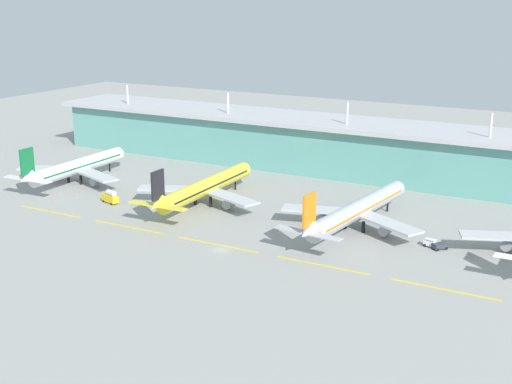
{
  "coord_description": "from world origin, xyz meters",
  "views": [
    {
      "loc": [
        101.41,
        -162.42,
        72.44
      ],
      "look_at": [
        -9.04,
        38.13,
        7.0
      ],
      "focal_mm": 48.71,
      "sensor_mm": 36.0,
      "label": 1
    }
  ],
  "objects_px": {
    "airliner_far_middle": "(357,210)",
    "pushback_tug": "(440,246)",
    "safety_cone_left_wingtip": "(75,196)",
    "baggage_cart": "(430,243)",
    "safety_cone_right_wingtip": "(57,193)",
    "fuel_truck": "(110,197)",
    "safety_cone_nose_front": "(52,202)",
    "airliner_nearest": "(76,167)",
    "airliner_near_middle": "(205,187)"
  },
  "relations": [
    {
      "from": "airliner_far_middle",
      "to": "pushback_tug",
      "type": "relative_size",
      "value": 14.01
    },
    {
      "from": "airliner_far_middle",
      "to": "safety_cone_left_wingtip",
      "type": "bearing_deg",
      "value": -171.72
    },
    {
      "from": "pushback_tug",
      "to": "baggage_cart",
      "type": "bearing_deg",
      "value": 170.74
    },
    {
      "from": "baggage_cart",
      "to": "safety_cone_right_wingtip",
      "type": "distance_m",
      "value": 138.67
    },
    {
      "from": "baggage_cart",
      "to": "safety_cone_left_wingtip",
      "type": "relative_size",
      "value": 5.51
    },
    {
      "from": "fuel_truck",
      "to": "safety_cone_right_wingtip",
      "type": "distance_m",
      "value": 25.37
    },
    {
      "from": "safety_cone_nose_front",
      "to": "pushback_tug",
      "type": "bearing_deg",
      "value": 8.5
    },
    {
      "from": "pushback_tug",
      "to": "safety_cone_nose_front",
      "type": "distance_m",
      "value": 136.3
    },
    {
      "from": "airliner_nearest",
      "to": "baggage_cart",
      "type": "height_order",
      "value": "airliner_nearest"
    },
    {
      "from": "airliner_near_middle",
      "to": "safety_cone_left_wingtip",
      "type": "xyz_separation_m",
      "value": [
        -48.07,
        -14.76,
        -6.1
      ]
    },
    {
      "from": "airliner_nearest",
      "to": "airliner_near_middle",
      "type": "height_order",
      "value": "same"
    },
    {
      "from": "airliner_far_middle",
      "to": "safety_cone_nose_front",
      "type": "height_order",
      "value": "airliner_far_middle"
    },
    {
      "from": "safety_cone_right_wingtip",
      "to": "safety_cone_left_wingtip",
      "type": "bearing_deg",
      "value": 3.18
    },
    {
      "from": "airliner_far_middle",
      "to": "safety_cone_nose_front",
      "type": "bearing_deg",
      "value": -166.75
    },
    {
      "from": "airliner_far_middle",
      "to": "safety_cone_nose_front",
      "type": "relative_size",
      "value": 98.71
    },
    {
      "from": "airliner_nearest",
      "to": "pushback_tug",
      "type": "xyz_separation_m",
      "value": [
        146.18,
        -5.3,
        -5.34
      ]
    },
    {
      "from": "safety_cone_left_wingtip",
      "to": "airliner_nearest",
      "type": "bearing_deg",
      "value": 129.86
    },
    {
      "from": "airliner_nearest",
      "to": "safety_cone_left_wingtip",
      "type": "height_order",
      "value": "airliner_nearest"
    },
    {
      "from": "airliner_nearest",
      "to": "safety_cone_left_wingtip",
      "type": "relative_size",
      "value": 86.43
    },
    {
      "from": "airliner_near_middle",
      "to": "safety_cone_right_wingtip",
      "type": "relative_size",
      "value": 93.97
    },
    {
      "from": "fuel_truck",
      "to": "baggage_cart",
      "type": "distance_m",
      "value": 113.43
    },
    {
      "from": "pushback_tug",
      "to": "safety_cone_left_wingtip",
      "type": "xyz_separation_m",
      "value": [
        -133.15,
        -10.31,
        -0.75
      ]
    },
    {
      "from": "safety_cone_left_wingtip",
      "to": "safety_cone_nose_front",
      "type": "relative_size",
      "value": 1.0
    },
    {
      "from": "safety_cone_right_wingtip",
      "to": "fuel_truck",
      "type": "bearing_deg",
      "value": 1.17
    },
    {
      "from": "airliner_nearest",
      "to": "airliner_near_middle",
      "type": "bearing_deg",
      "value": -0.8
    },
    {
      "from": "fuel_truck",
      "to": "pushback_tug",
      "type": "bearing_deg",
      "value": 5.05
    },
    {
      "from": "airliner_nearest",
      "to": "safety_cone_nose_front",
      "type": "distance_m",
      "value": 28.54
    },
    {
      "from": "fuel_truck",
      "to": "safety_cone_nose_front",
      "type": "xyz_separation_m",
      "value": [
        -18.81,
        -9.9,
        -1.91
      ]
    },
    {
      "from": "baggage_cart",
      "to": "safety_cone_left_wingtip",
      "type": "bearing_deg",
      "value": -175.25
    },
    {
      "from": "fuel_truck",
      "to": "baggage_cart",
      "type": "bearing_deg",
      "value": 5.44
    },
    {
      "from": "baggage_cart",
      "to": "safety_cone_nose_front",
      "type": "xyz_separation_m",
      "value": [
        -131.73,
        -20.65,
        -0.91
      ]
    },
    {
      "from": "airliner_near_middle",
      "to": "safety_cone_right_wingtip",
      "type": "bearing_deg",
      "value": -164.86
    },
    {
      "from": "airliner_near_middle",
      "to": "safety_cone_right_wingtip",
      "type": "height_order",
      "value": "airliner_near_middle"
    },
    {
      "from": "airliner_near_middle",
      "to": "airliner_far_middle",
      "type": "height_order",
      "value": "same"
    },
    {
      "from": "fuel_truck",
      "to": "safety_cone_nose_front",
      "type": "bearing_deg",
      "value": -152.24
    },
    {
      "from": "safety_cone_right_wingtip",
      "to": "airliner_near_middle",
      "type": "bearing_deg",
      "value": 15.14
    },
    {
      "from": "pushback_tug",
      "to": "safety_cone_left_wingtip",
      "type": "relative_size",
      "value": 7.05
    },
    {
      "from": "airliner_far_middle",
      "to": "baggage_cart",
      "type": "xyz_separation_m",
      "value": [
        24.97,
        -4.49,
        -5.19
      ]
    },
    {
      "from": "airliner_far_middle",
      "to": "safety_cone_right_wingtip",
      "type": "xyz_separation_m",
      "value": [
        -113.23,
        -15.76,
        -6.1
      ]
    },
    {
      "from": "airliner_near_middle",
      "to": "safety_cone_left_wingtip",
      "type": "height_order",
      "value": "airliner_near_middle"
    },
    {
      "from": "airliner_near_middle",
      "to": "fuel_truck",
      "type": "bearing_deg",
      "value": -154.58
    },
    {
      "from": "airliner_nearest",
      "to": "pushback_tug",
      "type": "distance_m",
      "value": 146.37
    },
    {
      "from": "airliner_near_middle",
      "to": "safety_cone_nose_front",
      "type": "bearing_deg",
      "value": -153.68
    },
    {
      "from": "airliner_near_middle",
      "to": "safety_cone_nose_front",
      "type": "height_order",
      "value": "airliner_near_middle"
    },
    {
      "from": "airliner_far_middle",
      "to": "pushback_tug",
      "type": "bearing_deg",
      "value": -10.09
    },
    {
      "from": "baggage_cart",
      "to": "safety_cone_nose_front",
      "type": "bearing_deg",
      "value": -171.09
    },
    {
      "from": "airliner_near_middle",
      "to": "fuel_truck",
      "type": "xyz_separation_m",
      "value": [
        -30.91,
        -14.7,
        -4.19
      ]
    },
    {
      "from": "baggage_cart",
      "to": "pushback_tug",
      "type": "bearing_deg",
      "value": -9.26
    },
    {
      "from": "pushback_tug",
      "to": "safety_cone_right_wingtip",
      "type": "height_order",
      "value": "pushback_tug"
    },
    {
      "from": "fuel_truck",
      "to": "baggage_cart",
      "type": "xyz_separation_m",
      "value": [
        112.91,
        10.75,
        -1.0
      ]
    }
  ]
}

